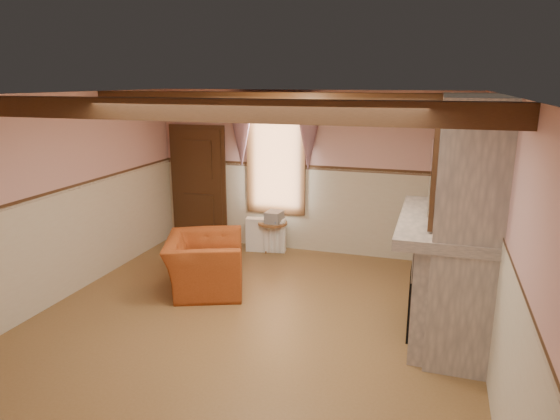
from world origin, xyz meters
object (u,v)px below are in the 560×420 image
(mantel_clock, at_px, (447,197))
(oil_lamp, at_px, (448,199))
(radiator, at_px, (266,235))
(armchair, at_px, (205,264))
(side_table, at_px, (273,237))
(bowl, at_px, (447,217))

(mantel_clock, distance_m, oil_lamp, 0.29)
(radiator, bearing_deg, armchair, -107.78)
(radiator, height_order, mantel_clock, mantel_clock)
(mantel_clock, bearing_deg, side_table, 153.02)
(oil_lamp, bearing_deg, mantel_clock, 90.00)
(mantel_clock, xyz_separation_m, oil_lamp, (0.00, -0.29, 0.04))
(side_table, height_order, bowl, bowl)
(armchair, relative_size, mantel_clock, 5.04)
(bowl, bearing_deg, mantel_clock, 90.00)
(armchair, distance_m, oil_lamp, 3.44)
(oil_lamp, bearing_deg, side_table, 148.59)
(radiator, height_order, bowl, bowl)
(bowl, relative_size, mantel_clock, 1.55)
(side_table, relative_size, mantel_clock, 2.29)
(side_table, xyz_separation_m, radiator, (-0.13, 0.00, 0.02))
(bowl, distance_m, oil_lamp, 0.52)
(side_table, distance_m, bowl, 3.79)
(oil_lamp, bearing_deg, radiator, 149.69)
(armchair, xyz_separation_m, bowl, (3.24, -0.38, 1.07))
(radiator, bearing_deg, oil_lamp, -39.15)
(side_table, bearing_deg, mantel_clock, -26.98)
(oil_lamp, bearing_deg, bowl, -90.00)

